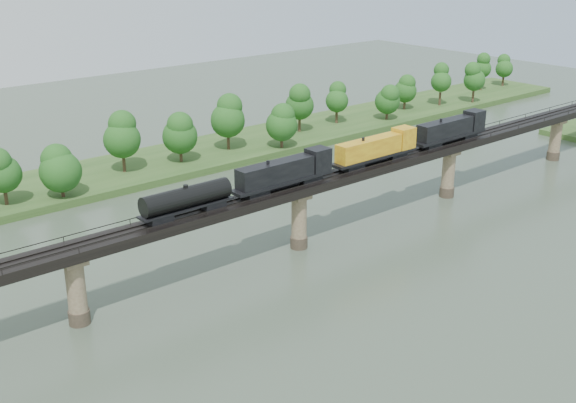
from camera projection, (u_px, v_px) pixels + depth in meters
ground at (437, 313)px, 102.26m from camera, size 400.00×400.00×0.00m
far_bank at (140, 168)px, 163.03m from camera, size 300.00×24.00×1.60m
bridge at (299, 218)px, 121.90m from camera, size 236.00×30.00×11.50m
bridge_superstructure at (299, 182)px, 119.69m from camera, size 220.00×4.90×0.75m
far_treeline at (113, 144)px, 152.07m from camera, size 289.06×17.54×13.60m
freight_train at (347, 157)px, 125.50m from camera, size 78.73×3.07×5.42m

